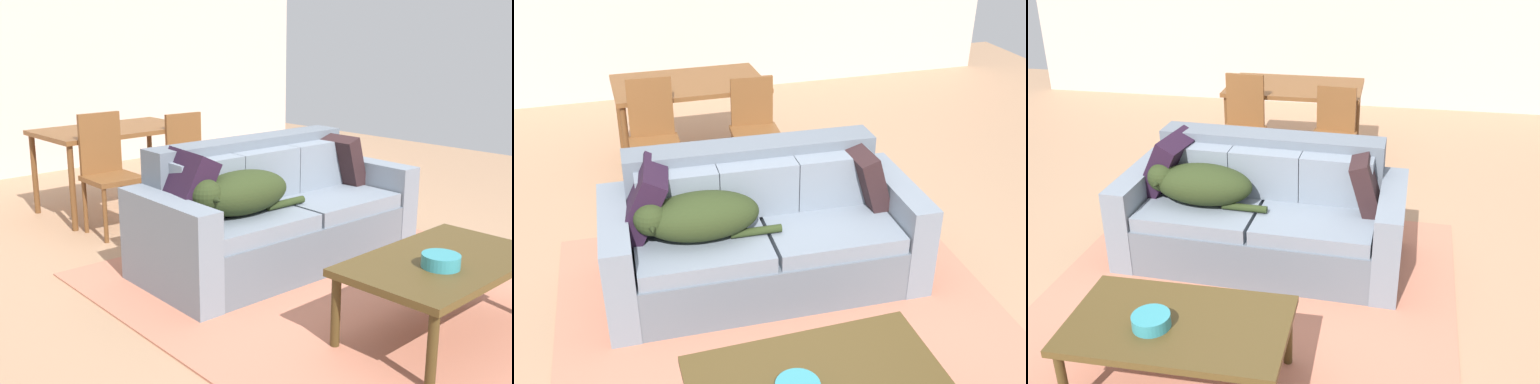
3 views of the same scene
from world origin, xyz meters
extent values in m
plane|color=tan|center=(0.00, 0.00, 0.00)|extent=(10.00, 10.00, 0.00)
cube|color=#BF7359|center=(-0.07, -0.69, 0.01)|extent=(2.83, 3.11, 0.01)
cube|color=slate|center=(-0.07, 0.00, 0.18)|extent=(1.69, 0.96, 0.35)
cube|color=slate|center=(-0.48, 0.01, 0.41)|extent=(0.84, 0.89, 0.10)
cube|color=slate|center=(0.34, -0.02, 0.41)|extent=(0.84, 0.89, 0.10)
cube|color=slate|center=(-0.06, 0.32, 0.66)|extent=(1.66, 0.31, 0.41)
cube|color=slate|center=(-0.58, 0.15, 0.63)|extent=(0.51, 0.18, 0.34)
cube|color=slate|center=(-0.06, 0.13, 0.63)|extent=(0.51, 0.18, 0.34)
cube|color=slate|center=(0.45, 0.11, 0.63)|extent=(0.51, 0.18, 0.34)
cube|color=slate|center=(-0.98, 0.03, 0.32)|extent=(0.21, 0.90, 0.63)
cube|color=slate|center=(0.84, -0.04, 0.32)|extent=(0.21, 0.90, 0.63)
ellipsoid|color=#273317|center=(-0.47, -0.06, 0.60)|extent=(0.72, 0.40, 0.28)
sphere|color=#273317|center=(-0.77, -0.07, 0.64)|extent=(0.20, 0.20, 0.20)
cone|color=black|center=(-0.77, -0.16, 0.63)|extent=(0.10, 0.12, 0.09)
cylinder|color=#273317|center=(-0.16, -0.15, 0.49)|extent=(0.32, 0.06, 0.05)
cube|color=black|center=(-0.79, 0.14, 0.65)|extent=(0.39, 0.48, 0.46)
cube|color=black|center=(0.66, 0.08, 0.63)|extent=(0.24, 0.39, 0.41)
cube|color=#4D3A1A|center=(-0.21, -1.37, 0.42)|extent=(1.15, 0.67, 0.04)
cylinder|color=#413116|center=(0.31, -1.09, 0.20)|extent=(0.05, 0.05, 0.40)
cube|color=brown|center=(-0.16, 2.03, 0.74)|extent=(1.32, 0.81, 0.04)
cylinder|color=brown|center=(-0.77, 1.68, 0.36)|extent=(0.05, 0.05, 0.72)
cylinder|color=brown|center=(0.45, 1.68, 0.36)|extent=(0.05, 0.05, 0.72)
cylinder|color=brown|center=(-0.77, 2.39, 0.36)|extent=(0.05, 0.05, 0.72)
cylinder|color=brown|center=(0.45, 2.39, 0.36)|extent=(0.05, 0.05, 0.72)
cube|color=brown|center=(-0.56, 1.39, 0.46)|extent=(0.41, 0.41, 0.04)
cube|color=brown|center=(-0.56, 1.57, 0.72)|extent=(0.36, 0.05, 0.49)
cylinder|color=brown|center=(-0.74, 1.23, 0.22)|extent=(0.04, 0.04, 0.44)
cylinder|color=brown|center=(-0.40, 1.21, 0.22)|extent=(0.04, 0.04, 0.44)
cylinder|color=brown|center=(-0.73, 1.57, 0.22)|extent=(0.04, 0.04, 0.44)
cylinder|color=brown|center=(-0.39, 1.55, 0.22)|extent=(0.04, 0.04, 0.44)
cube|color=brown|center=(0.28, 1.41, 0.45)|extent=(0.43, 0.43, 0.04)
cube|color=brown|center=(0.30, 1.59, 0.68)|extent=(0.36, 0.07, 0.42)
cylinder|color=brown|center=(0.10, 1.26, 0.21)|extent=(0.04, 0.04, 0.43)
cylinder|color=brown|center=(0.44, 1.23, 0.21)|extent=(0.04, 0.04, 0.43)
cylinder|color=brown|center=(0.13, 1.60, 0.21)|extent=(0.04, 0.04, 0.43)
cylinder|color=brown|center=(0.47, 1.57, 0.21)|extent=(0.04, 0.04, 0.43)
camera|label=1|loc=(-3.09, -3.03, 1.61)|focal=44.60mm
camera|label=2|loc=(-1.01, -3.28, 2.48)|focal=43.80mm
camera|label=3|loc=(0.76, -3.73, 2.36)|focal=42.16mm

